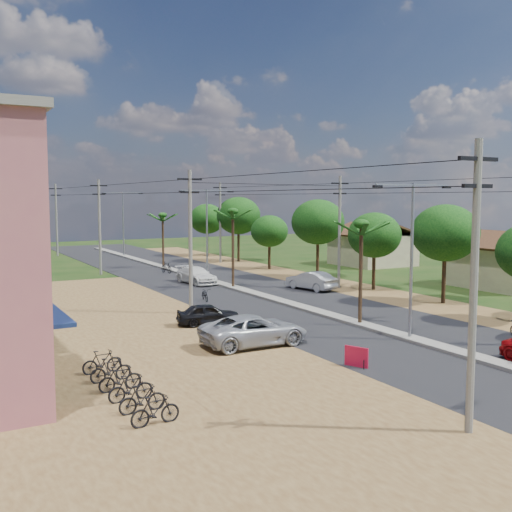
{
  "coord_description": "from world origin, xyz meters",
  "views": [
    {
      "loc": [
        -21.41,
        -22.44,
        7.24
      ],
      "look_at": [
        -0.22,
        15.81,
        3.0
      ],
      "focal_mm": 42.0,
      "sensor_mm": 36.0,
      "label": 1
    }
  ],
  "objects_px": {
    "car_silver_mid": "(311,281)",
    "parked_scooter_row": "(125,383)",
    "car_white_far": "(196,276)",
    "roadside_sign": "(356,357)",
    "car_parked_dark": "(208,315)",
    "car_parked_silver": "(254,331)"
  },
  "relations": [
    {
      "from": "parked_scooter_row",
      "to": "car_white_far",
      "type": "bearing_deg",
      "value": 61.53
    },
    {
      "from": "roadside_sign",
      "to": "car_parked_silver",
      "type": "bearing_deg",
      "value": 85.63
    },
    {
      "from": "car_parked_silver",
      "to": "car_white_far",
      "type": "bearing_deg",
      "value": -14.85
    },
    {
      "from": "car_silver_mid",
      "to": "parked_scooter_row",
      "type": "relative_size",
      "value": 0.62
    },
    {
      "from": "roadside_sign",
      "to": "car_white_far",
      "type": "bearing_deg",
      "value": 56.89
    },
    {
      "from": "car_silver_mid",
      "to": "car_white_far",
      "type": "relative_size",
      "value": 0.92
    },
    {
      "from": "car_silver_mid",
      "to": "parked_scooter_row",
      "type": "distance_m",
      "value": 26.97
    },
    {
      "from": "car_parked_silver",
      "to": "parked_scooter_row",
      "type": "xyz_separation_m",
      "value": [
        -7.77,
        -4.33,
        -0.25
      ]
    },
    {
      "from": "car_parked_dark",
      "to": "car_white_far",
      "type": "bearing_deg",
      "value": -8.37
    },
    {
      "from": "car_silver_mid",
      "to": "car_parked_dark",
      "type": "distance_m",
      "value": 14.84
    },
    {
      "from": "car_silver_mid",
      "to": "car_parked_dark",
      "type": "relative_size",
      "value": 1.23
    },
    {
      "from": "car_silver_mid",
      "to": "car_white_far",
      "type": "distance_m",
      "value": 10.01
    },
    {
      "from": "car_white_far",
      "to": "roadside_sign",
      "type": "distance_m",
      "value": 26.81
    },
    {
      "from": "car_parked_dark",
      "to": "parked_scooter_row",
      "type": "bearing_deg",
      "value": 154.21
    },
    {
      "from": "car_parked_dark",
      "to": "roadside_sign",
      "type": "relative_size",
      "value": 3.43
    },
    {
      "from": "car_white_far",
      "to": "car_parked_dark",
      "type": "relative_size",
      "value": 1.33
    },
    {
      "from": "parked_scooter_row",
      "to": "car_silver_mid",
      "type": "bearing_deg",
      "value": 41.26
    },
    {
      "from": "car_parked_silver",
      "to": "roadside_sign",
      "type": "distance_m",
      "value": 5.81
    },
    {
      "from": "car_parked_silver",
      "to": "parked_scooter_row",
      "type": "height_order",
      "value": "car_parked_silver"
    },
    {
      "from": "parked_scooter_row",
      "to": "roadside_sign",
      "type": "bearing_deg",
      "value": -6.51
    },
    {
      "from": "car_parked_silver",
      "to": "car_parked_dark",
      "type": "relative_size",
      "value": 1.51
    },
    {
      "from": "car_parked_dark",
      "to": "roadside_sign",
      "type": "height_order",
      "value": "car_parked_dark"
    }
  ]
}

